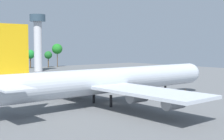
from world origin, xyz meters
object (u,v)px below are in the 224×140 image
(baggage_tug, at_px, (74,82))
(safety_cone_nose, at_px, (185,90))
(control_tower, at_px, (38,37))
(cargo_airplane, at_px, (111,81))

(baggage_tug, distance_m, safety_cone_nose, 43.59)
(control_tower, bearing_deg, safety_cone_nose, -91.25)
(cargo_airplane, height_order, safety_cone_nose, cargo_airplane)
(cargo_airplane, bearing_deg, safety_cone_nose, 1.78)
(safety_cone_nose, distance_m, control_tower, 112.00)
(cargo_airplane, bearing_deg, baggage_tug, 69.48)
(baggage_tug, distance_m, control_tower, 76.18)
(baggage_tug, height_order, control_tower, control_tower)
(cargo_airplane, distance_m, control_tower, 117.74)
(cargo_airplane, relative_size, baggage_tug, 13.94)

